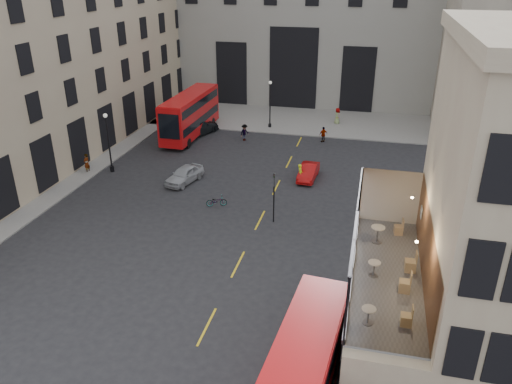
% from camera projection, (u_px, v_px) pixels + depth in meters
% --- Properties ---
extents(ground, '(140.00, 140.00, 0.00)m').
position_uv_depth(ground, '(245.00, 333.00, 25.16)').
color(ground, black).
rests_on(ground, ground).
extents(host_building_main, '(7.26, 11.40, 15.10)m').
position_uv_depth(host_building_main, '(485.00, 217.00, 19.79)').
color(host_building_main, tan).
rests_on(host_building_main, ground).
extents(host_frontage, '(3.00, 11.00, 4.50)m').
position_uv_depth(host_frontage, '(381.00, 316.00, 22.84)').
color(host_frontage, tan).
rests_on(host_frontage, ground).
extents(cafe_floor, '(3.00, 10.00, 0.10)m').
position_uv_depth(cafe_floor, '(387.00, 274.00, 21.88)').
color(cafe_floor, slate).
rests_on(cafe_floor, host_frontage).
extents(building_left, '(14.60, 50.60, 22.00)m').
position_uv_depth(building_left, '(5.00, 33.00, 43.83)').
color(building_left, tan).
rests_on(building_left, ground).
extents(gateway, '(35.00, 10.60, 18.00)m').
position_uv_depth(gateway, '(301.00, 28.00, 64.70)').
color(gateway, gray).
rests_on(gateway, ground).
extents(pavement_far, '(40.00, 12.00, 0.12)m').
position_uv_depth(pavement_far, '(277.00, 118.00, 59.98)').
color(pavement_far, slate).
rests_on(pavement_far, ground).
extents(pavement_left, '(8.00, 48.00, 0.12)m').
position_uv_depth(pavement_left, '(20.00, 192.00, 40.43)').
color(pavement_left, slate).
rests_on(pavement_left, ground).
extents(traffic_light_near, '(0.16, 0.20, 3.80)m').
position_uv_depth(traffic_light_near, '(274.00, 191.00, 34.96)').
color(traffic_light_near, black).
rests_on(traffic_light_near, ground).
extents(traffic_light_far, '(0.16, 0.20, 3.80)m').
position_uv_depth(traffic_light_far, '(174.00, 116.00, 52.08)').
color(traffic_light_far, black).
rests_on(traffic_light_far, ground).
extents(street_lamp_a, '(0.36, 0.36, 5.33)m').
position_uv_depth(street_lamp_a, '(109.00, 146.00, 43.69)').
color(street_lamp_a, black).
rests_on(street_lamp_a, ground).
extents(street_lamp_b, '(0.36, 0.36, 5.33)m').
position_uv_depth(street_lamp_b, '(270.00, 107.00, 55.48)').
color(street_lamp_b, black).
rests_on(street_lamp_b, ground).
extents(bus_near, '(3.09, 10.01, 3.93)m').
position_uv_depth(bus_near, '(300.00, 384.00, 19.22)').
color(bus_near, red).
rests_on(bus_near, ground).
extents(bus_far, '(2.74, 11.30, 4.50)m').
position_uv_depth(bus_far, '(190.00, 113.00, 53.03)').
color(bus_far, '#B80C0E').
rests_on(bus_far, ground).
extents(car_a, '(2.63, 4.38, 1.40)m').
position_uv_depth(car_a, '(184.00, 175.00, 42.18)').
color(car_a, '#95989D').
rests_on(car_a, ground).
extents(car_b, '(1.55, 3.94, 1.28)m').
position_uv_depth(car_b, '(308.00, 172.00, 42.91)').
color(car_b, '#A60A0A').
rests_on(car_b, ground).
extents(car_c, '(4.12, 6.14, 1.65)m').
position_uv_depth(car_c, '(197.00, 127.00, 53.97)').
color(car_c, black).
rests_on(car_c, ground).
extents(bicycle, '(1.67, 1.09, 0.83)m').
position_uv_depth(bicycle, '(217.00, 201.00, 38.15)').
color(bicycle, gray).
rests_on(bicycle, ground).
extents(cyclist, '(0.49, 0.65, 1.64)m').
position_uv_depth(cyclist, '(300.00, 173.00, 42.14)').
color(cyclist, '#CADF17').
rests_on(cyclist, ground).
extents(pedestrian_a, '(1.13, 1.02, 1.90)m').
position_uv_depth(pedestrian_a, '(187.00, 130.00, 52.68)').
color(pedestrian_a, gray).
rests_on(pedestrian_a, ground).
extents(pedestrian_b, '(1.13, 1.30, 1.74)m').
position_uv_depth(pedestrian_b, '(245.00, 132.00, 52.15)').
color(pedestrian_b, gray).
rests_on(pedestrian_b, ground).
extents(pedestrian_c, '(1.00, 0.90, 1.63)m').
position_uv_depth(pedestrian_c, '(323.00, 134.00, 51.72)').
color(pedestrian_c, gray).
rests_on(pedestrian_c, ground).
extents(pedestrian_d, '(1.02, 1.11, 1.90)m').
position_uv_depth(pedestrian_d, '(337.00, 116.00, 57.43)').
color(pedestrian_d, gray).
rests_on(pedestrian_d, ground).
extents(pedestrian_e, '(0.50, 0.69, 1.76)m').
position_uv_depth(pedestrian_e, '(87.00, 163.00, 44.09)').
color(pedestrian_e, gray).
rests_on(pedestrian_e, ground).
extents(cafe_table_near, '(0.55, 0.55, 0.68)m').
position_uv_depth(cafe_table_near, '(369.00, 313.00, 18.65)').
color(cafe_table_near, silver).
rests_on(cafe_table_near, cafe_floor).
extents(cafe_table_mid, '(0.55, 0.55, 0.68)m').
position_uv_depth(cafe_table_mid, '(374.00, 267.00, 21.51)').
color(cafe_table_mid, silver).
rests_on(cafe_table_mid, cafe_floor).
extents(cafe_table_far, '(0.67, 0.67, 0.83)m').
position_uv_depth(cafe_table_far, '(378.00, 232.00, 24.08)').
color(cafe_table_far, silver).
rests_on(cafe_table_far, cafe_floor).
extents(cafe_chair_a, '(0.42, 0.42, 0.84)m').
position_uv_depth(cafe_chair_a, '(407.00, 319.00, 18.64)').
color(cafe_chair_a, tan).
rests_on(cafe_chair_a, cafe_floor).
extents(cafe_chair_b, '(0.47, 0.47, 0.93)m').
position_uv_depth(cafe_chair_b, '(405.00, 285.00, 20.55)').
color(cafe_chair_b, tan).
rests_on(cafe_chair_b, cafe_floor).
extents(cafe_chair_c, '(0.50, 0.50, 0.96)m').
position_uv_depth(cafe_chair_c, '(411.00, 265.00, 21.93)').
color(cafe_chair_c, tan).
rests_on(cafe_chair_c, cafe_floor).
extents(cafe_chair_d, '(0.47, 0.47, 0.84)m').
position_uv_depth(cafe_chair_d, '(399.00, 229.00, 24.93)').
color(cafe_chair_d, tan).
rests_on(cafe_chair_d, cafe_floor).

